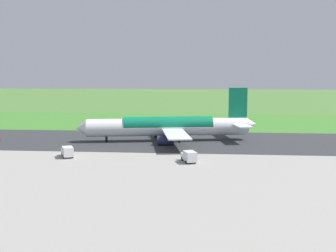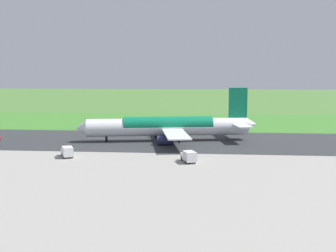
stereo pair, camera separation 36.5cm
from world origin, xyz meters
name	(u,v)px [view 1 (the left image)]	position (x,y,z in m)	size (l,w,h in m)	color
ground_plane	(168,141)	(0.00, 0.00, 0.00)	(800.00, 800.00, 0.00)	#477233
runway_asphalt	(168,141)	(0.00, 0.00, 0.03)	(600.00, 39.84, 0.06)	#2D3033
apron_concrete	(139,192)	(0.00, 55.29, 0.03)	(440.00, 110.00, 0.05)	gray
grass_verge_foreground	(178,123)	(0.00, -45.04, 0.02)	(600.00, 80.00, 0.04)	#3C782B
airliner_main	(169,126)	(-0.29, -0.07, 4.35)	(53.89, 44.35, 15.88)	white
service_truck_baggage	(189,156)	(-7.47, 30.19, 1.40)	(4.04, 6.22, 2.65)	silver
service_truck_fuel	(67,152)	(22.01, 26.94, 1.40)	(4.54, 6.20, 2.65)	silver
no_stopping_sign	(156,119)	(9.46, -49.38, 1.33)	(0.60, 0.10, 2.21)	slate
traffic_cone_orange	(142,123)	(14.53, -43.87, 0.28)	(0.40, 0.40, 0.55)	orange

